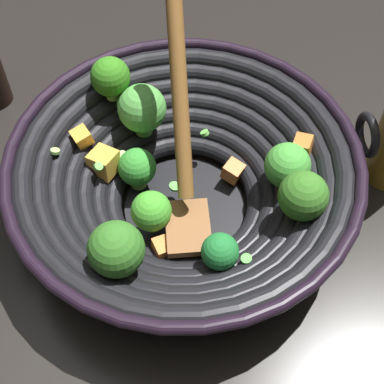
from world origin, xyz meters
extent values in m
plane|color=black|center=(0.00, 0.00, 0.00)|extent=(4.00, 4.00, 0.00)
cylinder|color=black|center=(0.00, 0.00, 0.01)|extent=(0.15, 0.15, 0.01)
torus|color=black|center=(0.00, 0.00, 0.02)|extent=(0.20, 0.20, 0.03)
torus|color=black|center=(0.00, 0.00, 0.03)|extent=(0.23, 0.23, 0.03)
torus|color=black|center=(0.00, 0.00, 0.04)|extent=(0.26, 0.26, 0.03)
torus|color=black|center=(0.00, 0.00, 0.05)|extent=(0.29, 0.29, 0.03)
torus|color=black|center=(0.00, 0.00, 0.07)|extent=(0.33, 0.33, 0.03)
torus|color=black|center=(0.00, 0.00, 0.08)|extent=(0.36, 0.36, 0.03)
torus|color=black|center=(0.00, 0.00, 0.09)|extent=(0.39, 0.39, 0.03)
torus|color=black|center=(0.00, 0.00, 0.10)|extent=(0.41, 0.41, 0.01)
torus|color=black|center=(-0.06, 0.21, 0.10)|extent=(0.05, 0.02, 0.05)
cylinder|color=#77B44E|center=(-0.02, -0.06, 0.02)|extent=(0.02, 0.02, 0.02)
sphere|color=#30872D|center=(-0.02, -0.06, 0.05)|extent=(0.05, 0.05, 0.05)
cylinder|color=#64A250|center=(-0.02, 0.12, 0.05)|extent=(0.03, 0.03, 0.02)
sphere|color=green|center=(-0.02, 0.12, 0.08)|extent=(0.05, 0.05, 0.05)
cylinder|color=#77B946|center=(0.04, -0.03, 0.03)|extent=(0.03, 0.03, 0.02)
sphere|color=green|center=(0.04, -0.03, 0.06)|extent=(0.05, 0.05, 0.05)
cylinder|color=#73A44D|center=(0.12, -0.05, 0.07)|extent=(0.03, 0.03, 0.02)
sphere|color=#2F6921|center=(0.12, -0.05, 0.10)|extent=(0.06, 0.06, 0.06)
cylinder|color=#80C256|center=(-0.11, -0.10, 0.09)|extent=(0.02, 0.02, 0.01)
sphere|color=#307619|center=(-0.11, -0.10, 0.11)|extent=(0.05, 0.05, 0.05)
cylinder|color=#83BA47|center=(0.03, 0.13, 0.07)|extent=(0.03, 0.03, 0.02)
sphere|color=#326B20|center=(0.03, 0.13, 0.10)|extent=(0.05, 0.05, 0.05)
cylinder|color=#78A149|center=(0.09, 0.05, 0.04)|extent=(0.02, 0.03, 0.02)
sphere|color=#1D6F2E|center=(0.09, 0.05, 0.07)|extent=(0.04, 0.04, 0.04)
cylinder|color=#66A248|center=(-0.09, -0.07, 0.06)|extent=(0.02, 0.01, 0.02)
sphere|color=#388221|center=(-0.09, -0.07, 0.08)|extent=(0.04, 0.04, 0.04)
cylinder|color=#569B3E|center=(-0.09, -0.06, 0.05)|extent=(0.03, 0.03, 0.02)
sphere|color=#4E9F41|center=(-0.09, -0.06, 0.09)|extent=(0.06, 0.06, 0.06)
cube|color=#BA6928|center=(-0.05, 0.14, 0.08)|extent=(0.03, 0.03, 0.03)
cube|color=#CC652A|center=(-0.04, 0.06, 0.03)|extent=(0.03, 0.03, 0.02)
cube|color=gold|center=(-0.04, -0.13, 0.08)|extent=(0.03, 0.03, 0.03)
cube|color=orange|center=(0.08, -0.02, 0.03)|extent=(0.03, 0.03, 0.02)
cube|color=gold|center=(-0.02, -0.10, 0.05)|extent=(0.04, 0.04, 0.03)
cube|color=orange|center=(0.06, -0.07, 0.04)|extent=(0.02, 0.02, 0.02)
cylinder|color=#99D166|center=(-0.04, -0.08, 0.05)|extent=(0.01, 0.01, 0.01)
cylinder|color=#6BC651|center=(-0.08, 0.02, 0.06)|extent=(0.01, 0.02, 0.01)
cylinder|color=#6BC651|center=(-0.01, -0.10, 0.07)|extent=(0.01, 0.02, 0.01)
cylinder|color=#56B247|center=(-0.01, -0.01, 0.03)|extent=(0.02, 0.02, 0.01)
cylinder|color=#56B247|center=(0.10, 0.08, 0.07)|extent=(0.02, 0.02, 0.01)
cylinder|color=#99D166|center=(-0.01, -0.15, 0.08)|extent=(0.02, 0.01, 0.01)
cube|color=brown|center=(0.05, 0.01, 0.05)|extent=(0.08, 0.06, 0.01)
cylinder|color=brown|center=(-0.05, -0.01, 0.16)|extent=(0.18, 0.05, 0.19)
camera|label=1|loc=(0.40, 0.05, 0.60)|focal=54.37mm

